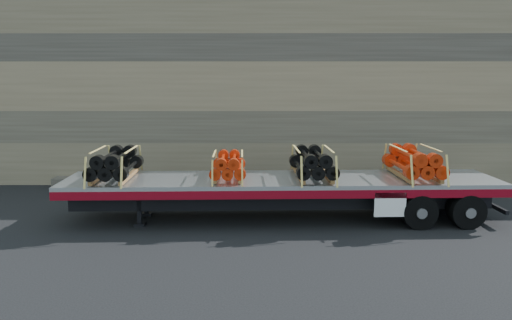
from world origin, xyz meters
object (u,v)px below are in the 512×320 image
(bundle_midfront, at_px, (228,166))
(bundle_midrear, at_px, (313,164))
(bundle_front, at_px, (115,165))
(bundle_rear, at_px, (413,163))
(trailer, at_px, (281,199))

(bundle_midfront, height_order, bundle_midrear, bundle_midrear)
(bundle_front, xyz_separation_m, bundle_midfront, (3.16, 0.10, -0.06))
(bundle_front, relative_size, bundle_midfront, 1.18)
(bundle_midfront, height_order, bundle_rear, bundle_rear)
(trailer, height_order, bundle_midfront, bundle_midfront)
(trailer, height_order, bundle_midrear, bundle_midrear)
(trailer, xyz_separation_m, bundle_midrear, (0.89, 0.03, 1.00))
(trailer, distance_m, bundle_midrear, 1.34)
(bundle_midfront, bearing_deg, bundle_midrear, -0.00)
(trailer, bearing_deg, bundle_midfront, 180.00)
(trailer, relative_size, bundle_midrear, 5.44)
(bundle_front, bearing_deg, trailer, 0.00)
(bundle_front, height_order, bundle_midrear, bundle_front)
(bundle_midfront, bearing_deg, trailer, 0.00)
(bundle_rear, bearing_deg, trailer, 180.00)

